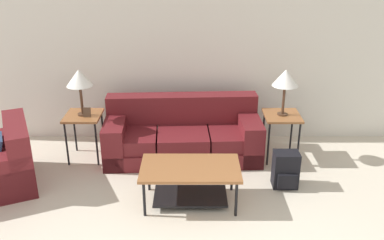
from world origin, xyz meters
TOP-DOWN VIEW (x-y plane):
  - wall_back at (0.00, 4.29)m, footprint 9.14×0.06m
  - couch at (-0.33, 3.62)m, footprint 2.17×0.98m
  - coffee_table at (-0.22, 2.42)m, footprint 1.13×0.65m
  - side_table_left at (-1.67, 3.55)m, footprint 0.48×0.51m
  - side_table_right at (1.02, 3.55)m, footprint 0.48×0.51m
  - table_lamp_left at (-1.67, 3.55)m, footprint 0.34×0.34m
  - table_lamp_right at (1.02, 3.55)m, footprint 0.34×0.34m
  - backpack at (0.95, 2.78)m, footprint 0.30×0.30m
  - picture_frame at (-1.60, 3.47)m, footprint 0.10×0.04m

SIDE VIEW (x-z plane):
  - backpack at x=0.95m, z-range -0.01..0.45m
  - couch at x=-0.33m, z-range -0.11..0.71m
  - coffee_table at x=-0.22m, z-range 0.11..0.58m
  - side_table_left at x=-1.67m, z-range 0.25..0.90m
  - side_table_right at x=1.02m, z-range 0.25..0.90m
  - picture_frame at x=-1.60m, z-range 0.65..0.78m
  - table_lamp_left at x=-1.67m, z-range 0.84..1.47m
  - table_lamp_right at x=1.02m, z-range 0.84..1.47m
  - wall_back at x=0.00m, z-range 0.00..2.60m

